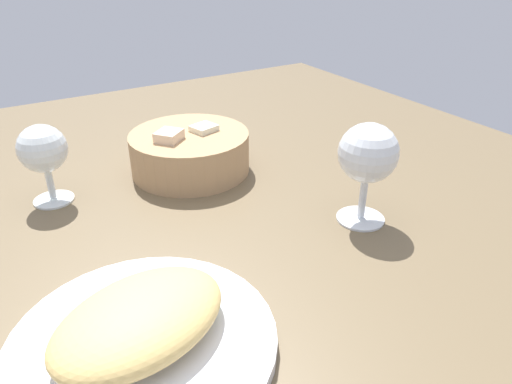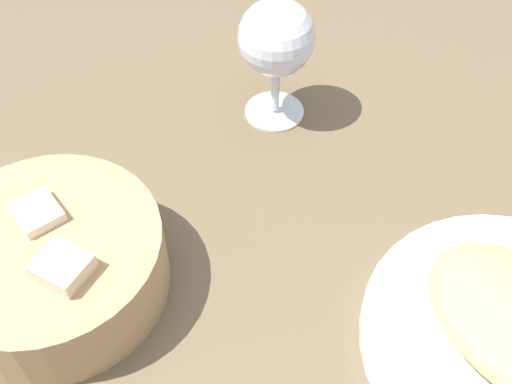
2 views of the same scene
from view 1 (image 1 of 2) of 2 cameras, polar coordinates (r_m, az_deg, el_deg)
ground_plane at (r=62.94cm, az=-8.89°, el=-6.48°), size 140.00×140.00×2.00cm
plate at (r=48.42cm, az=-13.28°, el=-17.08°), size 25.33×25.33×1.40cm
omelette at (r=46.46cm, az=-13.67°, el=-14.60°), size 19.92×16.37×4.30cm
lettuce_garnish at (r=49.71cm, az=-6.74°, el=-12.53°), size 4.21×4.21×1.66cm
bread_basket at (r=78.84cm, az=-7.88°, el=4.77°), size 19.22×19.22×8.09cm
wine_glass_near at (r=63.18cm, az=13.19°, el=4.10°), size 7.84×7.84×13.90cm
wine_glass_far at (r=73.34cm, az=-24.04°, el=4.36°), size 6.82×6.82×11.73cm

